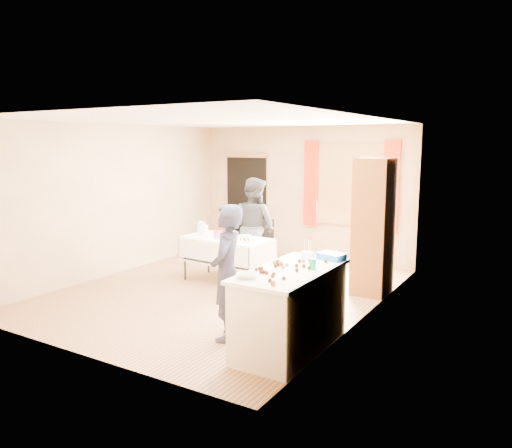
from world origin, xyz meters
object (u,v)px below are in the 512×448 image
Objects in this scene: counter at (291,309)px; girl at (227,273)px; party_table at (227,256)px; woman at (254,227)px; chair at (263,256)px; cabinet at (373,227)px.

girl is at bearing -171.21° from counter.
woman reaches higher than party_table.
girl is at bearing 129.14° from woman.
woman is at bearing 128.50° from counter.
girl is at bearing -90.51° from chair.
chair is (0.14, 0.93, -0.17)m from party_table.
chair is 3.21m from girl.
woman is (-1.24, 2.64, 0.06)m from girl.
counter is at bearing 80.43° from girl.
chair is at bearing 172.10° from cabinet.
cabinet is at bearing -166.18° from woman.
cabinet is 1.30× the size of girl.
party_table is 2.44m from girl.
party_table is 0.77m from woman.
counter is at bearing -92.28° from cabinet.
girl is at bearing -108.25° from cabinet.
chair is at bearing -76.96° from woman.
counter is 3.45m from chair.
woman is (-2.10, 0.01, -0.18)m from cabinet.
cabinet is 2.24× the size of chair.
cabinet reaches higher than girl.
party_table is 0.90× the size of woman.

